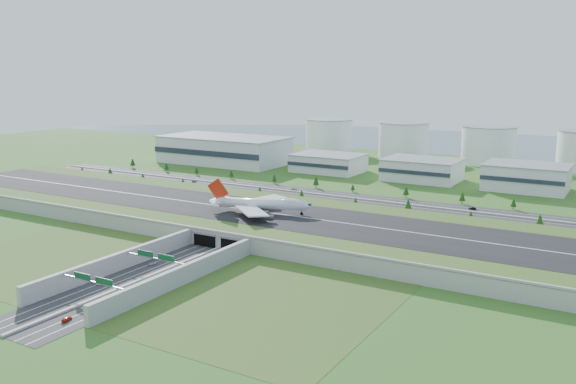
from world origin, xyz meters
The scene contains 23 objects.
ground centered at (0.00, 0.00, 0.00)m, with size 1200.00×1200.00×0.00m, color #2F5C1C.
airfield_deck centered at (0.00, -0.09, 4.12)m, with size 520.00×100.00×9.20m.
underpass_road centered at (0.00, -99.42, 3.43)m, with size 38.80×120.40×8.00m.
sign_gantry_near centered at (0.00, -95.04, 6.95)m, with size 38.70×0.70×9.80m.
sign_gantry_far centered at (0.00, -130.04, 6.95)m, with size 38.70×0.70×9.80m.
north_expressway centered at (0.00, 95.00, 0.06)m, with size 560.00×36.00×0.12m, color #28282B.
tree_row centered at (15.62, 95.23, 4.63)m, with size 502.19×48.67×8.43m.
hangar_west centered at (-170.00, 185.00, 12.50)m, with size 120.00×60.00×25.00m, color silver.
hangar_mid_a centered at (-60.00, 190.00, 7.50)m, with size 58.00×42.00×15.00m, color silver.
hangar_mid_b centered at (25.00, 190.00, 8.50)m, with size 58.00×42.00×17.00m, color silver.
hangar_mid_c centered at (105.00, 190.00, 9.50)m, with size 58.00×42.00×19.00m, color silver.
fuel_tank_a centered at (-120.00, 310.00, 17.50)m, with size 50.00×50.00×35.00m, color white.
fuel_tank_b centered at (-35.00, 310.00, 17.50)m, with size 50.00×50.00×35.00m, color white.
fuel_tank_c centered at (50.00, 310.00, 17.50)m, with size 50.00×50.00×35.00m, color white.
bay_water centered at (0.00, 480.00, 0.03)m, with size 1200.00×260.00×0.06m, color #375769.
boeing_747 centered at (-5.67, -2.25, 13.50)m, with size 60.15×55.93×19.29m.
car_0 centered at (-10.48, -86.50, 0.82)m, with size 1.65×4.10×1.40m, color #B1B0B5.
car_1 centered at (-10.52, -116.15, 0.95)m, with size 1.75×5.02×1.66m, color silver.
car_2 centered at (7.30, -75.98, 0.95)m, with size 2.77×6.00×1.67m, color #0C1E3E.
car_3 centered at (7.47, -149.51, 0.80)m, with size 1.92×4.71×1.37m, color red.
car_4 centered at (-128.81, 89.07, 0.80)m, with size 1.60×3.97×1.35m, color slate.
car_5 centered at (87.38, 102.75, 0.93)m, with size 1.71×4.89×1.61m, color black.
car_7 centered at (-44.03, 101.30, 0.89)m, with size 2.15×5.29×1.53m, color silver.
Camera 1 is at (179.01, -284.80, 87.63)m, focal length 38.00 mm.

